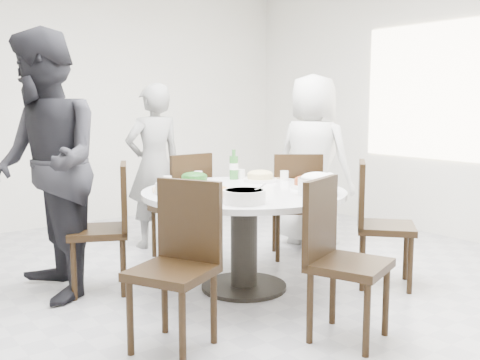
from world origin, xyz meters
TOP-DOWN VIEW (x-y plane):
  - floor at (0.00, 0.00)m, footprint 6.00×6.00m
  - wall_back at (0.00, 3.00)m, footprint 6.00×0.01m
  - wall_right at (3.00, 0.00)m, footprint 0.01×6.00m
  - window at (2.98, 0.00)m, footprint 0.04×2.20m
  - dining_table at (0.31, 0.01)m, footprint 1.50×1.50m
  - chair_ne at (1.22, 0.44)m, footprint 0.59×0.59m
  - chair_n at (0.37, 1.04)m, footprint 0.44×0.44m
  - chair_nw at (-0.57, 0.62)m, footprint 0.56×0.56m
  - chair_sw at (-0.64, -0.57)m, footprint 0.56×0.56m
  - chair_s at (0.25, -1.08)m, footprint 0.54×0.54m
  - chair_se at (1.22, -0.57)m, footprint 0.59×0.59m
  - diner_right at (1.65, 0.66)m, footprint 0.73×0.92m
  - diner_middle at (0.39, 1.53)m, footprint 0.59×0.40m
  - diner_left at (-0.91, 0.71)m, footprint 0.80×0.98m
  - dish_greens at (0.19, 0.50)m, footprint 0.26×0.26m
  - dish_pale at (0.68, 0.28)m, footprint 0.27×0.27m
  - dish_orange at (-0.13, 0.21)m, footprint 0.24×0.24m
  - dish_redbrown at (0.76, -0.19)m, footprint 0.25×0.25m
  - dish_tofu at (-0.09, -0.18)m, footprint 0.26×0.26m
  - rice_bowl at (0.60, -0.46)m, footprint 0.28×0.28m
  - soup_bowl at (-0.01, -0.40)m, footprint 0.28×0.28m
  - beverage_bottle at (0.60, 0.53)m, footprint 0.07×0.07m
  - tea_cups at (0.28, 0.63)m, footprint 0.07×0.07m
  - chopsticks at (0.35, 0.70)m, footprint 0.24×0.04m

SIDE VIEW (x-z plane):
  - floor at x=0.00m, z-range -0.01..0.01m
  - dining_table at x=0.31m, z-range 0.00..0.75m
  - chair_ne at x=1.22m, z-range 0.00..0.95m
  - chair_n at x=0.37m, z-range 0.00..0.95m
  - chair_nw at x=-0.57m, z-range 0.00..0.95m
  - chair_sw at x=-0.64m, z-range 0.00..0.95m
  - chair_s at x=0.25m, z-range 0.00..0.95m
  - chair_se at x=1.22m, z-range 0.00..0.95m
  - chopsticks at x=0.35m, z-range 0.75..0.76m
  - dish_redbrown at x=0.76m, z-range 0.75..0.81m
  - dish_orange at x=-0.13m, z-range 0.75..0.82m
  - diner_middle at x=0.39m, z-range 0.00..1.57m
  - dish_greens at x=0.19m, z-range 0.75..0.82m
  - dish_tofu at x=-0.09m, z-range 0.75..0.82m
  - dish_pale at x=0.68m, z-range 0.75..0.82m
  - tea_cups at x=0.28m, z-range 0.75..0.83m
  - soup_bowl at x=-0.01m, z-range 0.75..0.84m
  - rice_bowl at x=0.60m, z-range 0.75..0.87m
  - diner_right at x=1.65m, z-range 0.00..1.66m
  - beverage_bottle at x=0.60m, z-range 0.75..1.00m
  - diner_left at x=-0.91m, z-range 0.00..1.90m
  - wall_back at x=0.00m, z-range 0.00..2.80m
  - wall_right at x=3.00m, z-range 0.00..2.80m
  - window at x=2.98m, z-range 0.80..2.20m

